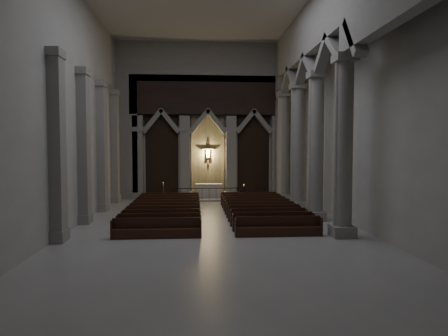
% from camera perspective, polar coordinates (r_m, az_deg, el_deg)
% --- Properties ---
extents(room, '(24.00, 24.10, 12.00)m').
position_cam_1_polar(room, '(19.97, -1.21, 13.45)').
color(room, '#A29F9A').
rests_on(room, ground).
extents(sanctuary_wall, '(14.00, 0.77, 12.00)m').
position_cam_1_polar(sanctuary_wall, '(31.28, -2.31, 7.83)').
color(sanctuary_wall, gray).
rests_on(sanctuary_wall, ground).
extents(right_arcade, '(1.00, 24.00, 12.00)m').
position_cam_1_polar(right_arcade, '(22.27, 13.26, 12.87)').
color(right_arcade, gray).
rests_on(right_arcade, ground).
extents(left_pilasters, '(0.60, 13.00, 8.03)m').
position_cam_1_polar(left_pilasters, '(23.82, -18.12, 2.68)').
color(left_pilasters, gray).
rests_on(left_pilasters, ground).
extents(sanctuary_step, '(8.50, 2.60, 0.15)m').
position_cam_1_polar(sanctuary_step, '(30.48, -2.22, -4.36)').
color(sanctuary_step, gray).
rests_on(sanctuary_step, ground).
extents(altar, '(2.04, 0.82, 1.03)m').
position_cam_1_polar(altar, '(30.61, -2.18, -3.21)').
color(altar, beige).
rests_on(altar, sanctuary_step).
extents(altar_rail, '(5.26, 0.09, 1.03)m').
position_cam_1_polar(altar_rail, '(29.19, -2.15, -3.48)').
color(altar_rail, black).
rests_on(altar_rail, ground).
extents(candle_stand_left, '(0.24, 0.24, 1.40)m').
position_cam_1_polar(candle_stand_left, '(29.72, -8.64, -3.99)').
color(candle_stand_left, '#B17336').
rests_on(candle_stand_left, ground).
extents(candle_stand_right, '(0.21, 0.21, 1.24)m').
position_cam_1_polar(candle_stand_right, '(29.56, 2.85, -4.08)').
color(candle_stand_right, '#B17336').
rests_on(candle_stand_right, ground).
extents(pews, '(9.32, 10.15, 0.87)m').
position_cam_1_polar(pews, '(22.64, -1.55, -6.40)').
color(pews, black).
rests_on(pews, ground).
extents(worshipper, '(0.46, 0.35, 1.14)m').
position_cam_1_polar(worshipper, '(27.32, 2.47, -4.17)').
color(worshipper, black).
rests_on(worshipper, ground).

